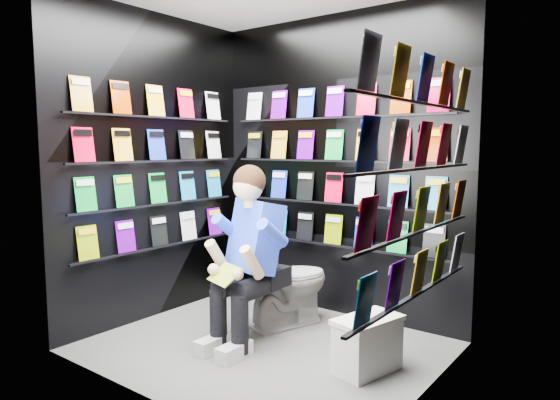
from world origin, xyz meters
The scene contains 13 objects.
floor centered at (0.00, 0.00, 0.00)m, with size 2.40×2.40×0.00m, color #585856.
wall_back centered at (0.00, 1.00, 1.30)m, with size 2.40×0.04×2.60m, color black.
wall_front centered at (0.00, -1.00, 1.30)m, with size 2.40×0.04×2.60m, color black.
wall_left centered at (-1.20, 0.00, 1.30)m, with size 0.04×2.00×2.60m, color black.
wall_right centered at (1.20, 0.00, 1.30)m, with size 0.04×2.00×2.60m, color black.
comics_back centered at (0.00, 0.97, 1.31)m, with size 2.10×0.06×1.37m, color #B93B00, non-canonical shape.
comics_left centered at (-1.17, 0.00, 1.31)m, with size 0.06×1.70×1.37m, color #B93B00, non-canonical shape.
comics_right centered at (1.17, 0.00, 1.31)m, with size 0.06×1.70×1.37m, color #B93B00, non-canonical shape.
toilet centered at (-0.14, 0.47, 0.37)m, with size 0.42×0.75×0.73m, color silver.
longbox centered at (0.79, 0.10, 0.17)m, with size 0.24×0.44×0.33m, color white.
longbox_lid centered at (0.79, 0.10, 0.35)m, with size 0.26×0.46×0.03m, color white.
reader centered at (-0.14, 0.09, 0.79)m, with size 0.55×0.80×1.47m, color blue, non-canonical shape.
held_comic centered at (-0.14, -0.26, 0.58)m, with size 0.27×0.01×0.19m, color green.
Camera 1 is at (2.24, -2.76, 1.48)m, focal length 32.00 mm.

